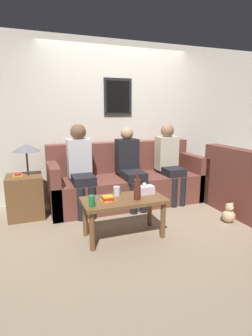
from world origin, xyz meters
TOP-DOWN VIEW (x-y plane):
  - ground_plane at (0.00, 0.00)m, footprint 16.00×16.00m
  - wall_back at (0.00, 0.97)m, footprint 9.00×0.08m
  - couch_main at (0.00, 0.52)m, footprint 2.44×0.86m
  - coffee_table at (-0.45, -0.62)m, footprint 0.97×0.49m
  - side_table_with_lamp at (-1.54, 0.43)m, footprint 0.49×0.48m
  - wine_bottle at (-0.32, -0.70)m, footprint 0.08×0.08m
  - drinking_glass at (-0.49, -0.48)m, footprint 0.08×0.08m
  - book_stack at (-0.65, -0.64)m, footprint 0.16×0.14m
  - soda_can at (-0.86, -0.74)m, footprint 0.07×0.07m
  - tissue_box at (-0.16, -0.55)m, footprint 0.23×0.12m
  - person_left at (-0.76, 0.38)m, footprint 0.34×0.63m
  - person_middle at (0.00, 0.36)m, footprint 0.34×0.65m
  - person_right at (0.69, 0.36)m, footprint 0.34×0.57m
  - teddy_bear at (1.01, -0.72)m, footprint 0.17×0.17m

SIDE VIEW (x-z plane):
  - ground_plane at x=0.00m, z-range 0.00..0.00m
  - teddy_bear at x=1.01m, z-range -0.02..0.25m
  - couch_main at x=0.00m, z-range -0.15..0.81m
  - side_table_with_lamp at x=-1.54m, z-range -0.15..0.88m
  - coffee_table at x=-0.45m, z-range 0.16..0.64m
  - book_stack at x=-0.65m, z-range 0.47..0.54m
  - tissue_box at x=-0.16m, z-range 0.46..0.60m
  - drinking_glass at x=-0.49m, z-range 0.48..0.59m
  - soda_can at x=-0.86m, z-range 0.48..0.60m
  - wine_bottle at x=-0.32m, z-range 0.44..0.78m
  - person_middle at x=0.00m, z-range 0.05..1.28m
  - person_right at x=0.69m, z-range 0.06..1.33m
  - person_left at x=-0.76m, z-range 0.06..1.35m
  - wall_back at x=0.00m, z-range 0.00..2.60m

